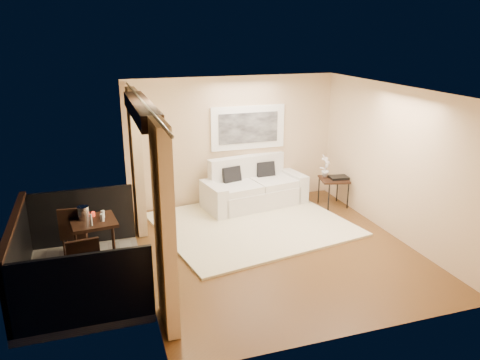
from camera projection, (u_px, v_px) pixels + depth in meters
name	position (u px, v px, depth m)	size (l,w,h in m)	color
floor	(276.00, 249.00, 8.04)	(5.00, 5.00, 0.00)	brown
room_shell	(141.00, 109.00, 6.64)	(5.00, 6.40, 5.00)	white
balcony	(72.00, 269.00, 7.02)	(1.81, 2.60, 1.17)	#605B56
curtains	(148.00, 188.00, 7.01)	(0.16, 4.80, 2.64)	tan
artwork	(248.00, 128.00, 9.87)	(1.62, 0.07, 0.92)	white
rug	(252.00, 224.00, 9.01)	(3.40, 2.97, 0.04)	#F3EAC3
sofa	(253.00, 189.00, 9.92)	(2.27, 1.27, 1.03)	silver
side_table	(334.00, 181.00, 9.83)	(0.67, 0.67, 0.61)	black
tray	(339.00, 177.00, 9.80)	(0.38, 0.28, 0.05)	black
orchid	(325.00, 166.00, 9.84)	(0.26, 0.17, 0.49)	white
bistro_table	(94.00, 225.00, 7.26)	(0.74, 0.74, 0.79)	black
balcony_chair_far	(73.00, 230.00, 7.51)	(0.44, 0.44, 0.93)	black
balcony_chair_near	(86.00, 271.00, 6.15)	(0.47, 0.47, 0.98)	black
ice_bucket	(83.00, 213.00, 7.27)	(0.18, 0.18, 0.20)	white
candle	(93.00, 214.00, 7.38)	(0.06, 0.06, 0.07)	red
vase	(91.00, 220.00, 7.00)	(0.04, 0.04, 0.18)	white
glass_a	(102.00, 218.00, 7.18)	(0.06, 0.06, 0.12)	silver
glass_b	(103.00, 214.00, 7.31)	(0.06, 0.06, 0.12)	silver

